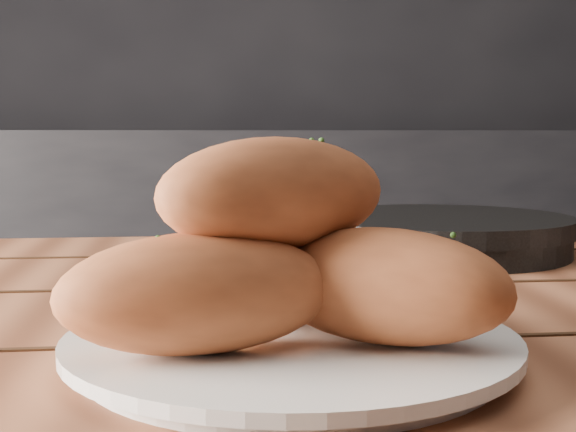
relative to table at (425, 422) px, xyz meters
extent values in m
cube|color=black|center=(0.11, 1.58, -0.20)|extent=(2.80, 0.60, 0.90)
cube|color=#945637|center=(0.00, 0.00, 0.08)|extent=(1.37, 0.97, 0.04)
cylinder|color=white|center=(-0.13, -0.15, 0.10)|extent=(0.26, 0.26, 0.01)
cylinder|color=white|center=(-0.13, -0.15, 0.11)|extent=(0.28, 0.28, 0.01)
ellipsoid|color=#AF5A30|center=(-0.19, -0.18, 0.15)|extent=(0.17, 0.10, 0.07)
ellipsoid|color=#AF5A30|center=(-0.08, -0.17, 0.15)|extent=(0.17, 0.15, 0.07)
ellipsoid|color=#AF5A30|center=(-0.13, -0.09, 0.15)|extent=(0.10, 0.16, 0.07)
ellipsoid|color=#AF5A30|center=(-0.14, -0.15, 0.20)|extent=(0.17, 0.14, 0.07)
cylinder|color=black|center=(0.10, 0.29, 0.11)|extent=(0.30, 0.30, 0.03)
cylinder|color=black|center=(0.10, 0.29, 0.13)|extent=(0.31, 0.31, 0.02)
camera|label=1|loc=(-0.18, -0.63, 0.24)|focal=50.00mm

